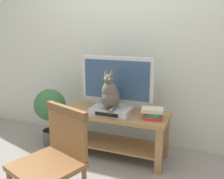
% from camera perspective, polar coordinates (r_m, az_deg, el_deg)
% --- Properties ---
extents(ground_plane, '(12.00, 12.00, 0.00)m').
position_cam_1_polar(ground_plane, '(2.73, -4.31, -19.03)').
color(ground_plane, gray).
extents(back_wall, '(7.00, 0.12, 2.80)m').
position_cam_1_polar(back_wall, '(3.27, 3.52, 12.48)').
color(back_wall, '#B7BCB2').
rests_on(back_wall, ground).
extents(tv_stand, '(1.24, 0.48, 0.53)m').
position_cam_1_polar(tv_stand, '(2.98, 0.36, -7.99)').
color(tv_stand, olive).
rests_on(tv_stand, ground).
extents(tv, '(0.86, 0.20, 0.62)m').
position_cam_1_polar(tv, '(2.92, 1.08, 1.69)').
color(tv, '#B7B7BC').
rests_on(tv, tv_stand).
extents(media_box, '(0.44, 0.24, 0.08)m').
position_cam_1_polar(media_box, '(2.82, -0.32, -4.89)').
color(media_box, '#ADADB2').
rests_on(media_box, tv_stand).
extents(cat, '(0.19, 0.32, 0.44)m').
position_cam_1_polar(cat, '(2.75, -0.42, -1.01)').
color(cat, '#514C47').
rests_on(cat, media_box).
extents(wooden_chair, '(0.59, 0.59, 0.88)m').
position_cam_1_polar(wooden_chair, '(2.09, -12.57, -13.92)').
color(wooden_chair, brown).
rests_on(wooden_chair, ground).
extents(book_stack, '(0.25, 0.20, 0.11)m').
position_cam_1_polar(book_stack, '(2.73, 9.08, -5.29)').
color(book_stack, '#B2332D').
rests_on(book_stack, tv_stand).
extents(potted_plant, '(0.39, 0.39, 0.73)m').
position_cam_1_polar(potted_plant, '(3.30, -13.63, -4.40)').
color(potted_plant, '#47474C').
rests_on(potted_plant, ground).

